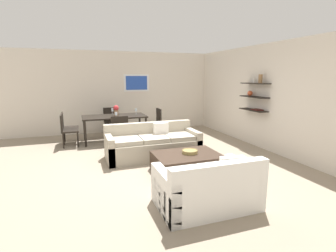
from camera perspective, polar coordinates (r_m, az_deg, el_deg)
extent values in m
plane|color=gray|center=(5.84, -3.06, -7.85)|extent=(18.00, 18.00, 0.00)
cube|color=silver|center=(9.04, -7.68, 7.54)|extent=(8.40, 0.06, 2.70)
cube|color=white|center=(9.01, -7.00, 9.48)|extent=(0.87, 0.02, 0.58)
cube|color=#264CB2|center=(8.99, -6.98, 9.48)|extent=(0.74, 0.01, 0.47)
cube|color=silver|center=(7.49, 18.40, 6.36)|extent=(0.06, 8.20, 2.70)
cube|color=black|center=(7.16, 18.76, 8.95)|extent=(0.28, 0.90, 0.02)
cube|color=black|center=(7.18, 18.59, 6.17)|extent=(0.28, 0.90, 0.02)
cube|color=black|center=(7.22, 18.42, 3.40)|extent=(0.28, 0.90, 0.02)
cylinder|color=olive|center=(7.00, 19.84, 9.85)|extent=(0.10, 0.10, 0.22)
sphere|color=#D85933|center=(7.32, 17.76, 6.94)|extent=(0.14, 0.14, 0.14)
cylinder|color=silver|center=(7.20, 18.55, 9.55)|extent=(0.07, 0.07, 0.12)
cube|color=#4C1E19|center=(7.10, 19.17, 3.45)|extent=(0.20, 0.28, 0.03)
cube|color=#B2A893|center=(6.07, -3.36, -5.04)|extent=(2.15, 0.90, 0.42)
cube|color=#B2A893|center=(6.32, -4.33, -0.76)|extent=(2.15, 0.16, 0.36)
cube|color=#B2A893|center=(5.86, -12.91, -4.99)|extent=(0.14, 0.90, 0.60)
cube|color=#B2A893|center=(6.39, 5.36, -3.42)|extent=(0.14, 0.90, 0.60)
cube|color=#B2A893|center=(5.83, -9.20, -3.20)|extent=(0.60, 0.70, 0.10)
cube|color=#B2A893|center=(5.96, -3.28, -2.74)|extent=(0.60, 0.70, 0.10)
cube|color=#B2A893|center=(6.16, 2.31, -2.29)|extent=(0.60, 0.70, 0.10)
cube|color=white|center=(6.22, -1.60, -0.92)|extent=(0.36, 0.13, 0.36)
cube|color=white|center=(3.94, 8.45, -14.35)|extent=(1.42, 0.90, 0.42)
cube|color=white|center=(3.49, 11.51, -10.91)|extent=(1.42, 0.16, 0.36)
cube|color=white|center=(4.22, 16.36, -11.58)|extent=(0.14, 0.90, 0.60)
cube|color=white|center=(3.67, -0.69, -14.67)|extent=(0.14, 0.90, 0.60)
cube|color=white|center=(4.00, 11.96, -10.01)|extent=(0.55, 0.70, 0.10)
cube|color=white|center=(3.75, 4.34, -11.25)|extent=(0.55, 0.70, 0.10)
cube|color=white|center=(3.79, 14.15, -9.24)|extent=(0.37, 0.17, 0.36)
cube|color=#38281E|center=(5.16, 4.23, -8.22)|extent=(1.28, 0.93, 0.38)
cylinder|color=#99844C|center=(5.14, 4.88, -5.74)|extent=(0.31, 0.31, 0.06)
torus|color=#99844C|center=(5.13, 4.89, -5.42)|extent=(0.31, 0.31, 0.02)
cube|color=black|center=(7.65, -11.84, 2.09)|extent=(1.81, 0.91, 0.04)
cylinder|color=black|center=(7.26, -17.91, -1.70)|extent=(0.06, 0.06, 0.71)
cylinder|color=black|center=(7.49, -4.91, -0.82)|extent=(0.06, 0.06, 0.71)
cylinder|color=black|center=(8.04, -18.08, -0.51)|extent=(0.06, 0.06, 0.71)
cylinder|color=black|center=(8.24, -6.30, 0.25)|extent=(0.06, 0.06, 0.71)
cube|color=black|center=(7.84, -20.85, -0.41)|extent=(0.44, 0.44, 0.04)
cube|color=black|center=(7.81, -22.43, 1.18)|extent=(0.04, 0.44, 0.43)
cylinder|color=black|center=(7.71, -19.42, -2.22)|extent=(0.04, 0.04, 0.41)
cylinder|color=black|center=(8.06, -19.44, -1.66)|extent=(0.04, 0.04, 0.41)
cylinder|color=black|center=(7.72, -22.09, -2.39)|extent=(0.04, 0.04, 0.41)
cylinder|color=black|center=(8.07, -21.99, -1.82)|extent=(0.04, 0.04, 0.41)
cube|color=black|center=(8.14, -3.40, 0.70)|extent=(0.44, 0.44, 0.04)
cube|color=black|center=(8.16, -2.06, 2.41)|extent=(0.04, 0.44, 0.43)
cylinder|color=black|center=(8.31, -4.92, -0.69)|extent=(0.04, 0.04, 0.41)
cylinder|color=black|center=(7.97, -4.26, -1.19)|extent=(0.04, 0.04, 0.41)
cylinder|color=black|center=(8.40, -2.54, -0.52)|extent=(0.04, 0.04, 0.41)
cylinder|color=black|center=(8.07, -1.79, -1.01)|extent=(0.04, 0.04, 0.41)
cube|color=black|center=(6.94, -10.88, -1.29)|extent=(0.44, 0.44, 0.04)
cube|color=black|center=(6.70, -10.69, 0.32)|extent=(0.44, 0.04, 0.43)
cylinder|color=black|center=(7.19, -9.61, -2.65)|extent=(0.04, 0.04, 0.41)
cylinder|color=black|center=(7.14, -12.46, -2.86)|extent=(0.04, 0.04, 0.41)
cylinder|color=black|center=(6.85, -9.09, -3.33)|extent=(0.04, 0.04, 0.41)
cylinder|color=black|center=(6.80, -12.08, -3.55)|extent=(0.04, 0.04, 0.41)
cube|color=black|center=(7.44, -20.91, -1.01)|extent=(0.44, 0.44, 0.04)
cube|color=black|center=(7.40, -22.58, 0.67)|extent=(0.04, 0.44, 0.43)
cylinder|color=black|center=(7.31, -19.41, -2.93)|extent=(0.04, 0.04, 0.41)
cylinder|color=black|center=(7.66, -19.42, -2.30)|extent=(0.04, 0.04, 0.41)
cylinder|color=black|center=(7.32, -22.22, -3.10)|extent=(0.04, 0.04, 0.41)
cylinder|color=black|center=(7.67, -22.11, -2.47)|extent=(0.04, 0.04, 0.41)
cube|color=black|center=(8.46, -12.47, 0.85)|extent=(0.44, 0.44, 0.04)
cube|color=black|center=(8.61, -12.70, 2.61)|extent=(0.44, 0.04, 0.43)
cylinder|color=black|center=(8.30, -13.49, -0.96)|extent=(0.04, 0.04, 0.41)
cylinder|color=black|center=(8.35, -11.03, -0.80)|extent=(0.04, 0.04, 0.41)
cylinder|color=black|center=(8.65, -13.74, -0.49)|extent=(0.04, 0.04, 0.41)
cylinder|color=black|center=(8.69, -11.38, -0.34)|extent=(0.04, 0.04, 0.41)
cylinder|color=silver|center=(7.87, -7.10, 2.66)|extent=(0.06, 0.06, 0.01)
cylinder|color=silver|center=(7.86, -7.10, 2.97)|extent=(0.01, 0.01, 0.08)
cylinder|color=silver|center=(7.85, -7.12, 3.59)|extent=(0.07, 0.07, 0.09)
cylinder|color=silver|center=(7.25, -11.43, 1.81)|extent=(0.06, 0.06, 0.01)
cylinder|color=silver|center=(7.25, -11.44, 2.11)|extent=(0.01, 0.01, 0.07)
cylinder|color=silver|center=(7.24, -11.46, 2.71)|extent=(0.08, 0.08, 0.08)
cylinder|color=silver|center=(8.03, -12.23, 2.66)|extent=(0.06, 0.06, 0.01)
cylinder|color=silver|center=(8.03, -12.24, 2.93)|extent=(0.01, 0.01, 0.07)
cylinder|color=silver|center=(8.02, -12.27, 3.53)|extent=(0.07, 0.07, 0.10)
cylinder|color=olive|center=(7.65, -11.43, 2.89)|extent=(0.12, 0.12, 0.17)
sphere|color=red|center=(7.63, -11.47, 3.95)|extent=(0.16, 0.16, 0.16)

